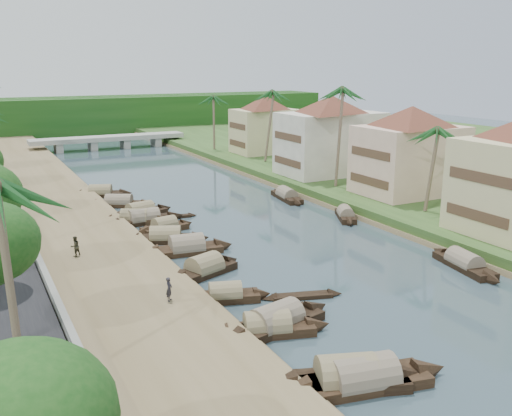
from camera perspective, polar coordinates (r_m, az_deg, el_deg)
name	(u,v)px	position (r m, az deg, el deg)	size (l,w,h in m)	color
ground	(331,270)	(44.48, 7.53, -6.13)	(220.00, 220.00, 0.00)	#32444B
left_bank	(70,227)	(56.67, -18.11, -1.82)	(10.00, 180.00, 0.80)	brown
right_bank	(367,189)	(70.72, 10.99, 1.91)	(16.00, 180.00, 1.20)	#2A451B
retaining_wall	(21,223)	(55.98, -22.41, -1.38)	(0.40, 180.00, 1.10)	slate
treeline	(79,115)	(136.67, -17.30, 8.84)	(120.00, 14.00, 8.00)	#123D10
bridge	(109,140)	(109.61, -14.52, 6.64)	(28.00, 4.00, 2.40)	gray
building_mid	(410,149)	(65.89, 15.13, 5.68)	(14.11, 14.11, 9.70)	beige
building_far	(330,134)	(76.10, 7.46, 7.33)	(15.59, 15.59, 10.20)	silver
building_distant	(265,124)	(93.64, 0.92, 8.42)	(12.62, 12.62, 9.20)	tan
sampan_0	(363,380)	(29.52, 10.63, -16.51)	(9.61, 3.66, 2.44)	black
sampan_1	(346,379)	(29.40, 9.02, -16.56)	(8.60, 4.68, 2.48)	black
sampan_2	(267,328)	(33.99, 1.12, -11.91)	(7.92, 3.75, 2.08)	black
sampan_3	(276,322)	(34.65, 2.02, -11.37)	(9.11, 3.78, 2.38)	black
sampan_4	(225,295)	(38.44, -3.07, -8.72)	(6.44, 3.23, 1.85)	black
sampan_5	(205,269)	(43.15, -5.17, -6.12)	(7.37, 4.17, 2.30)	black
sampan_6	(187,248)	(48.02, -6.93, -4.03)	(8.34, 2.92, 2.41)	black
sampan_7	(166,238)	(51.21, -9.04, -2.94)	(7.89, 4.63, 2.12)	black
sampan_8	(165,227)	(54.52, -9.12, -1.89)	(6.38, 2.59, 1.97)	black
sampan_9	(144,219)	(57.50, -11.13, -1.13)	(8.57, 2.06, 2.16)	black
sampan_10	(135,219)	(57.69, -12.03, -1.12)	(7.63, 4.91, 2.14)	black
sampan_11	(140,212)	(60.28, -11.48, -0.43)	(7.88, 3.47, 2.21)	black
sampan_12	(119,203)	(64.87, -13.54, 0.49)	(8.10, 5.38, 2.03)	black
sampan_13	(101,193)	(70.40, -15.27, 1.45)	(7.62, 4.29, 2.09)	black
sampan_14	(464,264)	(47.01, 20.10, -5.24)	(2.96, 8.45, 2.04)	black
sampan_15	(346,215)	(58.77, 8.95, -0.70)	(4.09, 6.48, 1.82)	black
sampan_16	(287,196)	(66.46, 3.09, 1.20)	(2.58, 8.40, 2.04)	black
canoe_1	(302,296)	(39.13, 4.65, -8.81)	(5.65, 2.51, 0.91)	black
canoe_2	(174,217)	(59.03, -8.22, -0.92)	(4.94, 1.25, 0.71)	black
palm_1	(432,132)	(57.56, 17.24, 7.31)	(3.20, 3.20, 9.59)	brown
palm_2	(340,91)	(67.35, 8.37, 11.46)	(3.20, 3.20, 12.93)	brown
palm_3	(267,94)	(84.33, 1.13, 11.38)	(3.20, 3.20, 11.74)	brown
palm_4	(1,190)	(24.86, -24.17, 1.64)	(3.20, 3.20, 10.87)	brown
palm_7	(213,98)	(97.17, -4.28, 10.92)	(3.20, 3.20, 10.36)	brown
tree_6	(351,129)	(80.86, 9.46, 7.78)	(4.80, 4.80, 7.42)	#4F3B2D
person_near	(169,289)	(36.74, -8.68, -8.01)	(0.57, 0.37, 1.56)	#27252C
person_far	(75,246)	(46.59, -17.65, -3.66)	(0.78, 0.61, 1.61)	#333224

